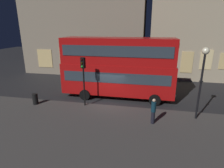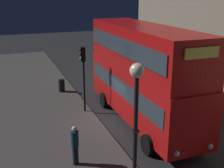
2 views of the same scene
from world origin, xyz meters
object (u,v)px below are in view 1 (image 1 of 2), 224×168
at_px(double_decker_bus, 118,65).
at_px(pedestrian, 153,111).
at_px(traffic_light_near_kerb, 83,72).
at_px(litter_bin, 35,99).
at_px(street_lamp, 203,69).

height_order(double_decker_bus, pedestrian, double_decker_bus).
bearing_deg(pedestrian, traffic_light_near_kerb, -123.57).
bearing_deg(double_decker_bus, litter_bin, -152.46).
bearing_deg(traffic_light_near_kerb, double_decker_bus, 63.43).
bearing_deg(traffic_light_near_kerb, pedestrian, -6.16).
height_order(pedestrian, litter_bin, pedestrian).
bearing_deg(litter_bin, street_lamp, -0.17).
bearing_deg(double_decker_bus, pedestrian, -55.21).
distance_m(double_decker_bus, traffic_light_near_kerb, 3.60).
distance_m(pedestrian, litter_bin, 9.84).
distance_m(street_lamp, pedestrian, 4.28).
xyz_separation_m(double_decker_bus, traffic_light_near_kerb, (-2.30, -2.76, -0.04)).
relative_size(traffic_light_near_kerb, street_lamp, 0.80).
distance_m(double_decker_bus, litter_bin, 7.71).
bearing_deg(street_lamp, traffic_light_near_kerb, 175.89).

